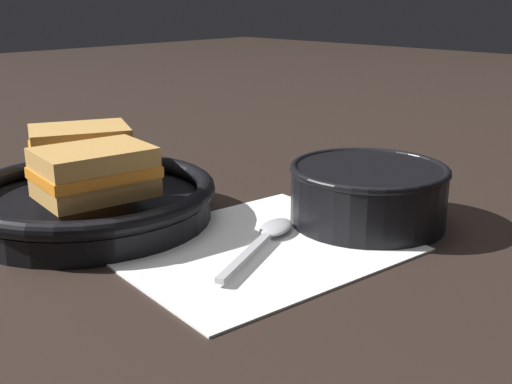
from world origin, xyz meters
name	(u,v)px	position (x,y,z in m)	size (l,w,h in m)	color
ground_plane	(245,222)	(0.00, 0.00, 0.00)	(4.00, 4.00, 0.00)	black
napkin	(255,246)	(-0.04, -0.06, 0.00)	(0.27, 0.24, 0.00)	white
soup_bowl	(368,191)	(0.08, -0.09, 0.03)	(0.16, 0.16, 0.06)	black
spoon	(268,235)	(-0.03, -0.06, 0.01)	(0.15, 0.08, 0.01)	#B7B7BC
skillet	(88,201)	(-0.11, 0.12, 0.02)	(0.25, 0.33, 0.04)	black
sandwich_near_left	(80,148)	(-0.09, 0.16, 0.06)	(0.13, 0.11, 0.05)	#C18E47
sandwich_near_right	(94,172)	(-0.13, 0.07, 0.06)	(0.11, 0.09, 0.05)	#C18E47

